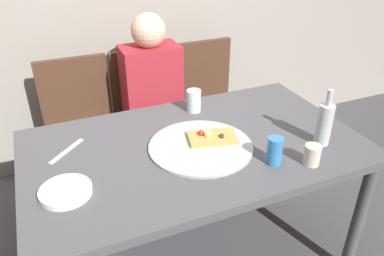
# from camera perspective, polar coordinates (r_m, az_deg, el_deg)

# --- Properties ---
(ground_plane) EXTENTS (8.00, 8.00, 0.00)m
(ground_plane) POSITION_cam_1_polar(r_m,az_deg,el_deg) (2.24, 0.35, -18.71)
(ground_plane) COLOR #424247
(dining_table) EXTENTS (1.54, 0.91, 0.74)m
(dining_table) POSITION_cam_1_polar(r_m,az_deg,el_deg) (1.80, 0.42, -4.48)
(dining_table) COLOR #4C4C51
(dining_table) RESTS_ON ground_plane
(pizza_tray) EXTENTS (0.48, 0.48, 0.01)m
(pizza_tray) POSITION_cam_1_polar(r_m,az_deg,el_deg) (1.73, 1.31, -2.78)
(pizza_tray) COLOR #ADADB2
(pizza_tray) RESTS_ON dining_table
(pizza_slice_last) EXTENTS (0.24, 0.18, 0.05)m
(pizza_slice_last) POSITION_cam_1_polar(r_m,az_deg,el_deg) (1.76, 2.98, -1.38)
(pizza_slice_last) COLOR tan
(pizza_slice_last) RESTS_ON pizza_tray
(wine_bottle) EXTENTS (0.07, 0.07, 0.27)m
(wine_bottle) POSITION_cam_1_polar(r_m,az_deg,el_deg) (1.81, 19.29, 0.66)
(wine_bottle) COLOR #B2BCC1
(wine_bottle) RESTS_ON dining_table
(tumbler_near) EXTENTS (0.07, 0.07, 0.09)m
(tumbler_near) POSITION_cam_1_polar(r_m,az_deg,el_deg) (1.68, 17.61, -3.87)
(tumbler_near) COLOR beige
(tumbler_near) RESTS_ON dining_table
(tumbler_far) EXTENTS (0.08, 0.08, 0.12)m
(tumbler_far) POSITION_cam_1_polar(r_m,az_deg,el_deg) (2.02, 0.27, 4.12)
(tumbler_far) COLOR silver
(tumbler_far) RESTS_ON dining_table
(soda_can) EXTENTS (0.07, 0.07, 0.12)m
(soda_can) POSITION_cam_1_polar(r_m,az_deg,el_deg) (1.63, 12.32, -3.35)
(soda_can) COLOR #337AC1
(soda_can) RESTS_ON dining_table
(plate_stack) EXTENTS (0.20, 0.20, 0.03)m
(plate_stack) POSITION_cam_1_polar(r_m,az_deg,el_deg) (1.53, -18.46, -9.04)
(plate_stack) COLOR white
(plate_stack) RESTS_ON dining_table
(table_knife) EXTENTS (0.17, 0.17, 0.01)m
(table_knife) POSITION_cam_1_polar(r_m,az_deg,el_deg) (1.79, -18.32, -3.30)
(table_knife) COLOR #B7B7BC
(table_knife) RESTS_ON dining_table
(chair_left) EXTENTS (0.44, 0.44, 0.90)m
(chair_left) POSITION_cam_1_polar(r_m,az_deg,el_deg) (2.51, -16.31, 0.84)
(chair_left) COLOR #472D1E
(chair_left) RESTS_ON ground_plane
(chair_middle) EXTENTS (0.44, 0.44, 0.90)m
(chair_middle) POSITION_cam_1_polar(r_m,az_deg,el_deg) (2.58, -6.28, 2.81)
(chair_middle) COLOR #472D1E
(chair_middle) RESTS_ON ground_plane
(chair_right) EXTENTS (0.44, 0.44, 0.90)m
(chair_right) POSITION_cam_1_polar(r_m,az_deg,el_deg) (2.72, 2.36, 4.42)
(chair_right) COLOR #472D1E
(chair_right) RESTS_ON ground_plane
(guest_in_sweater) EXTENTS (0.36, 0.56, 1.17)m
(guest_in_sweater) POSITION_cam_1_polar(r_m,az_deg,el_deg) (2.40, -5.35, 4.03)
(guest_in_sweater) COLOR maroon
(guest_in_sweater) RESTS_ON ground_plane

